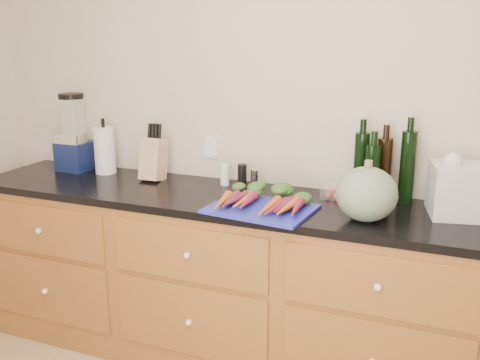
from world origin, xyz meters
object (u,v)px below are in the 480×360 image
at_px(tomato_box, 337,191).
at_px(carrots, 264,199).
at_px(blender_appliance, 74,137).
at_px(knife_block, 154,159).
at_px(squash, 367,194).
at_px(paper_towel, 105,150).
at_px(cutting_board, 261,209).

bearing_deg(tomato_box, carrots, -136.76).
height_order(carrots, blender_appliance, blender_appliance).
xyz_separation_m(blender_appliance, knife_block, (0.56, -0.02, -0.08)).
distance_m(carrots, knife_block, 0.80).
distance_m(squash, paper_towel, 1.61).
bearing_deg(blender_appliance, carrots, -11.42).
relative_size(paper_towel, tomato_box, 1.84).
distance_m(paper_towel, tomato_box, 1.40).
bearing_deg(carrots, squash, -1.27).
height_order(carrots, paper_towel, paper_towel).
distance_m(squash, blender_appliance, 1.83).
height_order(carrots, knife_block, knife_block).
distance_m(paper_towel, knife_block, 0.35).
distance_m(cutting_board, knife_block, 0.82).
height_order(cutting_board, carrots, carrots).
relative_size(squash, knife_block, 1.14).
xyz_separation_m(carrots, tomato_box, (0.30, 0.28, -0.00)).
relative_size(cutting_board, squash, 1.76).
distance_m(cutting_board, paper_towel, 1.16).
bearing_deg(squash, tomato_box, 122.85).
height_order(carrots, squash, squash).
bearing_deg(paper_towel, squash, -10.00).
relative_size(carrots, squash, 1.65).
xyz_separation_m(squash, knife_block, (-1.24, 0.26, -0.00)).
bearing_deg(cutting_board, paper_towel, 163.83).
height_order(blender_appliance, knife_block, blender_appliance).
height_order(cutting_board, tomato_box, tomato_box).
distance_m(cutting_board, blender_appliance, 1.37).
bearing_deg(blender_appliance, paper_towel, 0.68).
height_order(knife_block, tomato_box, knife_block).
bearing_deg(blender_appliance, tomato_box, 0.44).
bearing_deg(cutting_board, knife_block, 158.40).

